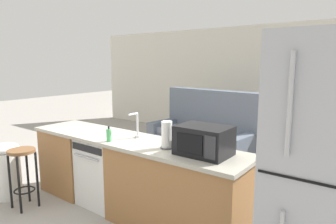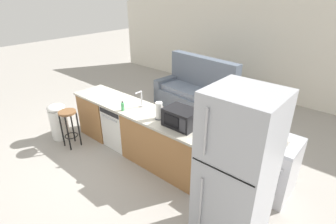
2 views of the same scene
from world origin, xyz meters
name	(u,v)px [view 2 (image 2 of 2)]	position (x,y,z in m)	size (l,w,h in m)	color
ground_plane	(133,148)	(0.00, 0.00, 0.00)	(24.00, 24.00, 0.00)	gray
wall_back	(251,47)	(0.30, 4.20, 1.30)	(10.00, 0.06, 2.60)	silver
kitchen_counter	(141,133)	(0.24, 0.00, 0.42)	(2.94, 0.66, 0.90)	#9E6B3D
dishwasher	(123,125)	(-0.25, 0.00, 0.42)	(0.58, 0.61, 0.84)	white
stove_range	(267,165)	(2.35, 0.55, 0.45)	(0.76, 0.68, 0.90)	#B7B7BC
refrigerator	(236,173)	(2.35, -0.55, 0.97)	(0.72, 0.73, 1.94)	#A8AAB2
microwave	(181,118)	(1.15, 0.00, 1.04)	(0.50, 0.37, 0.28)	black
sink_faucet	(141,100)	(0.19, 0.09, 1.03)	(0.07, 0.18, 0.30)	silver
paper_towel_roll	(159,111)	(0.73, -0.04, 1.04)	(0.14, 0.14, 0.28)	#4C4C51
soap_bottle	(123,106)	(0.06, -0.22, 0.97)	(0.06, 0.06, 0.18)	#4CB266
kettle	(283,141)	(2.52, 0.42, 0.99)	(0.21, 0.17, 0.19)	silver
bar_stool	(69,121)	(-0.96, -0.71, 0.54)	(0.32, 0.32, 0.74)	brown
trash_bin	(59,121)	(-1.42, -0.69, 0.38)	(0.35, 0.35, 0.74)	white
couch	(196,93)	(-0.17, 2.33, 0.39)	(2.09, 1.12, 1.27)	#515B6B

